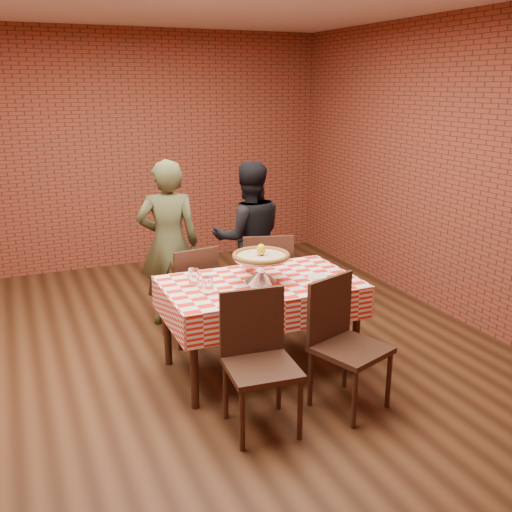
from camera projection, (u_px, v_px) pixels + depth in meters
name	position (u px, v px, depth m)	size (l,w,h in m)	color
ground	(187.00, 363.00, 4.85)	(6.00, 6.00, 0.00)	black
back_wall	(111.00, 152.00, 7.08)	(5.50, 5.50, 0.00)	brown
table	(260.00, 326.00, 4.66)	(1.50, 0.90, 0.75)	#3B2115
tablecloth	(260.00, 297.00, 4.59)	(1.54, 0.94, 0.26)	red
pizza_stand	(261.00, 269.00, 4.52)	(0.45, 0.45, 0.20)	silver
pizza	(261.00, 256.00, 4.49)	(0.45, 0.45, 0.03)	beige
lemon	(261.00, 250.00, 4.47)	(0.07, 0.07, 0.09)	yellow
water_glass_left	(208.00, 285.00, 4.26)	(0.08, 0.08, 0.13)	white
water_glass_right	(194.00, 277.00, 4.44)	(0.08, 0.08, 0.13)	white
side_plate	(317.00, 276.00, 4.64)	(0.15, 0.15, 0.01)	white
sweetener_packet_a	(334.00, 278.00, 4.62)	(0.05, 0.04, 0.01)	white
sweetener_packet_b	(335.00, 276.00, 4.67)	(0.05, 0.04, 0.01)	white
condiment_caddy	(248.00, 263.00, 4.77)	(0.11, 0.09, 0.15)	silver
chair_near_left	(262.00, 366.00, 3.80)	(0.45, 0.45, 0.94)	#3B2115
chair_near_right	(351.00, 347.00, 4.07)	(0.46, 0.46, 0.94)	#3B2115
chair_far_left	(188.00, 292.00, 5.20)	(0.41, 0.41, 0.89)	#3B2115
chair_far_right	(265.00, 279.00, 5.50)	(0.46, 0.46, 0.94)	#3B2115
diner_olive	(169.00, 243.00, 5.48)	(0.58, 0.38, 1.60)	#44492A
diner_black	(249.00, 238.00, 5.81)	(0.74, 0.58, 1.53)	black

